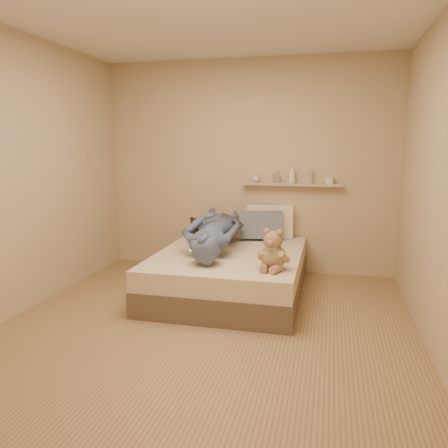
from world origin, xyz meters
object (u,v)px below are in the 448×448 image
(wall_shelf, at_px, (292,184))
(pillow_cream, at_px, (270,221))
(dark_plush, at_px, (196,231))
(person, at_px, (214,230))
(pillow_grey, at_px, (261,226))
(bed, at_px, (230,272))
(game_console, at_px, (198,249))
(teddy_bear, at_px, (273,253))

(wall_shelf, bearing_deg, pillow_cream, -162.22)
(dark_plush, height_order, person, person)
(wall_shelf, bearing_deg, person, -134.70)
(person, distance_m, wall_shelf, 1.17)
(pillow_grey, bearing_deg, pillow_cream, 59.79)
(bed, xyz_separation_m, pillow_cream, (0.30, 0.83, 0.43))
(game_console, relative_size, dark_plush, 0.52)
(teddy_bear, height_order, wall_shelf, wall_shelf)
(dark_plush, bearing_deg, teddy_bear, -41.97)
(game_console, xyz_separation_m, person, (-0.01, 0.65, 0.07))
(dark_plush, xyz_separation_m, wall_shelf, (1.04, 0.57, 0.52))
(pillow_grey, distance_m, person, 0.70)
(bed, height_order, person, person)
(bed, height_order, wall_shelf, wall_shelf)
(pillow_cream, height_order, pillow_grey, pillow_cream)
(bed, distance_m, person, 0.50)
(game_console, bearing_deg, wall_shelf, 62.03)
(pillow_cream, bearing_deg, dark_plush, -148.35)
(bed, height_order, game_console, game_console)
(pillow_grey, distance_m, wall_shelf, 0.62)
(wall_shelf, bearing_deg, bed, -121.18)
(bed, bearing_deg, teddy_bear, -47.18)
(dark_plush, height_order, pillow_cream, pillow_cream)
(person, bearing_deg, game_console, 83.78)
(wall_shelf, bearing_deg, dark_plush, -151.36)
(game_console, height_order, teddy_bear, teddy_bear)
(game_console, bearing_deg, dark_plush, 108.49)
(pillow_grey, xyz_separation_m, person, (-0.44, -0.55, 0.03))
(teddy_bear, bearing_deg, pillow_cream, 98.97)
(pillow_grey, bearing_deg, person, -128.25)
(dark_plush, distance_m, pillow_cream, 0.93)
(pillow_cream, relative_size, pillow_grey, 1.10)
(game_console, relative_size, wall_shelf, 0.13)
(person, bearing_deg, wall_shelf, -141.91)
(game_console, bearing_deg, teddy_bear, -4.60)
(game_console, relative_size, pillow_cream, 0.29)
(person, bearing_deg, pillow_cream, -133.96)
(teddy_bear, distance_m, pillow_grey, 1.29)
(teddy_bear, distance_m, dark_plush, 1.36)
(dark_plush, xyz_separation_m, person, (0.27, -0.21, 0.07))
(pillow_cream, relative_size, person, 0.32)
(pillow_cream, xyz_separation_m, person, (-0.52, -0.69, 0.00))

